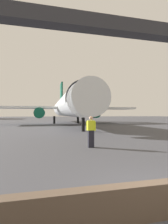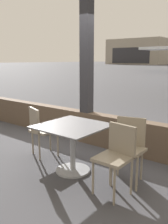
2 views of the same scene
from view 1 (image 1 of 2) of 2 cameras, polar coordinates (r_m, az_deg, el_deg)
The scene contains 3 objects.
ground_plane at distance 42.71m, azimuth -9.42°, elevation -3.32°, with size 220.00×220.00×0.00m, color #424247.
airplane at distance 30.43m, azimuth -5.53°, elevation 2.11°, with size 27.70×32.98×10.34m.
ground_crew_worker at distance 9.25m, azimuth 2.45°, elevation -6.67°, with size 0.46×0.39×1.74m.
Camera 1 is at (-2.53, -2.59, 1.84)m, focal length 26.31 mm.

